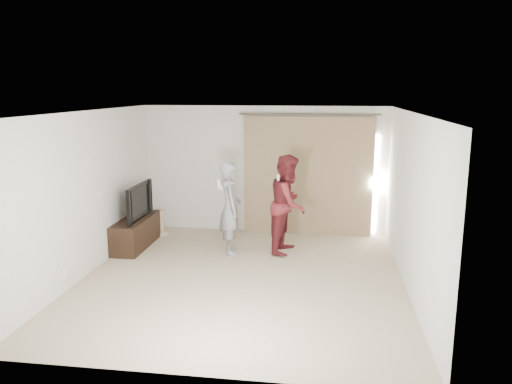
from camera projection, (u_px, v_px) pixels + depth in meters
floor at (242, 279)px, 7.85m from camera, size 5.50×5.50×0.00m
wall_back at (264, 170)px, 10.26m from camera, size 5.00×0.04×2.60m
wall_left at (87, 194)px, 7.93m from camera, size 0.04×5.50×2.60m
ceiling at (241, 112)px, 7.32m from camera, size 5.00×5.50×0.01m
curtain at (308, 176)px, 10.08m from camera, size 2.80×0.11×2.46m
tv_console at (135, 233)px, 9.40m from camera, size 0.49×1.42×0.55m
tv at (134, 201)px, 9.28m from camera, size 0.16×1.16×0.67m
scratching_post at (159, 224)px, 10.22m from camera, size 0.38×0.38×0.51m
person_man at (230, 208)px, 8.95m from camera, size 0.56×0.70×1.68m
person_woman at (288, 204)px, 9.00m from camera, size 0.83×0.98×1.79m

